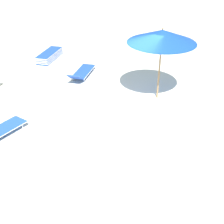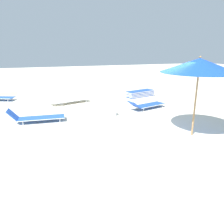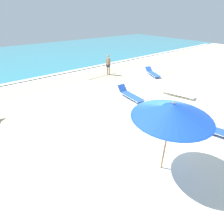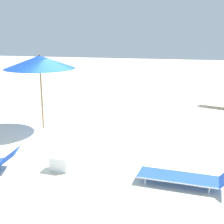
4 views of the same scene
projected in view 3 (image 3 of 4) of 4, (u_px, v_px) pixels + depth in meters
ground_plane at (149, 137)px, 8.03m from camera, size 60.00×60.00×0.16m
ocean_water at (25, 57)px, 21.98m from camera, size 60.00×18.99×0.07m
beach_umbrella at (172, 111)px, 5.18m from camera, size 2.45×2.45×2.68m
sun_lounger_under_umbrella at (176, 93)px, 11.76m from camera, size 1.24×2.42×0.46m
sun_lounger_beside_umbrella at (153, 73)px, 15.56m from camera, size 1.40×2.21×0.51m
sun_lounger_near_water_left at (213, 129)px, 8.11m from camera, size 1.15×2.19×0.52m
sun_lounger_near_water_right at (130, 94)px, 11.47m from camera, size 0.78×2.23×0.60m
beachgoer_wading_adult at (108, 64)px, 15.26m from camera, size 0.27×0.43×1.76m
cooler_box at (169, 115)px, 9.29m from camera, size 0.39×0.53×0.37m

